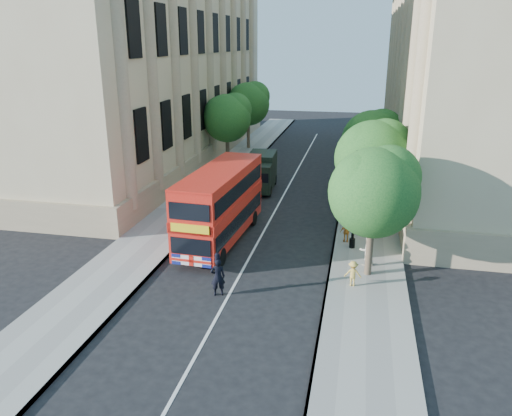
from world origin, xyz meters
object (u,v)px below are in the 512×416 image
Objects in this scene: double_decker_bus at (221,203)px; police_constable at (218,277)px; lamp_post at (355,204)px; woman_pedestrian at (367,250)px; box_van at (261,173)px.

double_decker_bus is 5.07× the size of police_constable.
lamp_post is 3.34× the size of woman_pedestrian.
box_van is at bearing -106.47° from police_constable.
police_constable is (1.39, -16.01, -0.43)m from box_van.
box_van is (-6.84, 9.85, -1.23)m from lamp_post.
woman_pedestrian is at bearing -9.67° from double_decker_bus.
box_van is at bearing 124.80° from lamp_post.
box_van is (0.14, 10.09, -0.88)m from double_decker_bus.
police_constable is 7.44m from woman_pedestrian.
woman_pedestrian is at bearing -167.65° from police_constable.
lamp_post is 3.05× the size of police_constable.
box_van is 2.75× the size of police_constable.
double_decker_bus is at bearing -34.10° from woman_pedestrian.
lamp_post reaches higher than box_van.
double_decker_bus is 1.84× the size of box_van.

